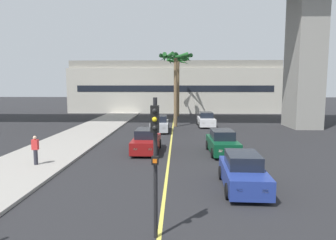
% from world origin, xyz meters
% --- Properties ---
extents(sidewalk_left, '(4.80, 80.00, 0.15)m').
position_xyz_m(sidewalk_left, '(-8.00, 16.00, 0.07)').
color(sidewalk_left, '#9E9991').
rests_on(sidewalk_left, ground).
extents(lane_stripe_center, '(0.14, 56.00, 0.01)m').
position_xyz_m(lane_stripe_center, '(0.00, 24.00, 0.00)').
color(lane_stripe_center, '#DBCC4C').
rests_on(lane_stripe_center, ground).
extents(pier_building_backdrop, '(34.60, 8.04, 8.42)m').
position_xyz_m(pier_building_backdrop, '(0.00, 49.11, 4.15)').
color(pier_building_backdrop, beige).
rests_on(pier_building_backdrop, ground).
extents(car_queue_front, '(1.95, 4.16, 1.56)m').
position_xyz_m(car_queue_front, '(3.43, 10.47, 0.72)').
color(car_queue_front, navy).
rests_on(car_queue_front, ground).
extents(car_queue_second, '(1.85, 4.11, 1.56)m').
position_xyz_m(car_queue_second, '(-1.60, 17.59, 0.72)').
color(car_queue_second, maroon).
rests_on(car_queue_second, ground).
extents(car_queue_third, '(1.93, 4.15, 1.56)m').
position_xyz_m(car_queue_third, '(3.52, 17.30, 0.72)').
color(car_queue_third, '#0C4728').
rests_on(car_queue_third, ground).
extents(car_queue_fourth, '(1.91, 4.14, 1.56)m').
position_xyz_m(car_queue_fourth, '(-1.25, 26.60, 0.72)').
color(car_queue_fourth, '#B7BABF').
rests_on(car_queue_fourth, ground).
extents(car_queue_fifth, '(1.87, 4.12, 1.56)m').
position_xyz_m(car_queue_fifth, '(3.65, 30.39, 0.72)').
color(car_queue_fifth, white).
rests_on(car_queue_fifth, ground).
extents(traffic_light_median_near, '(0.24, 0.37, 4.20)m').
position_xyz_m(traffic_light_median_near, '(-0.10, 5.97, 2.71)').
color(traffic_light_median_near, black).
rests_on(traffic_light_median_near, ground).
extents(palm_tree_near_median, '(3.46, 3.56, 8.55)m').
position_xyz_m(palm_tree_near_median, '(0.50, 41.35, 6.54)').
color(palm_tree_near_median, brown).
rests_on(palm_tree_near_median, ground).
extents(palm_tree_mid_median, '(3.73, 3.70, 8.03)m').
position_xyz_m(palm_tree_mid_median, '(0.31, 30.24, 6.67)').
color(palm_tree_mid_median, brown).
rests_on(palm_tree_mid_median, ground).
extents(pedestrian_far_along, '(0.34, 0.22, 1.62)m').
position_xyz_m(pedestrian_far_along, '(-7.33, 13.52, 1.00)').
color(pedestrian_far_along, '#2D2D38').
rests_on(pedestrian_far_along, sidewalk_left).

